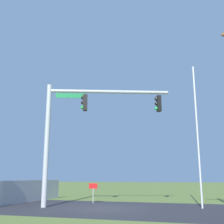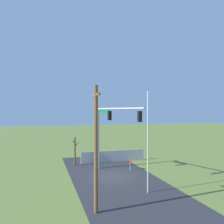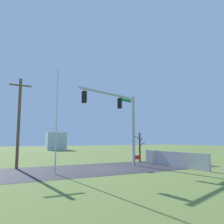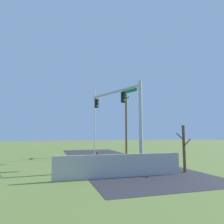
{
  "view_description": "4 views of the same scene",
  "coord_description": "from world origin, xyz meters",
  "px_view_note": "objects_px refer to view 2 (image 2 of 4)",
  "views": [
    {
      "loc": [
        -4.98,
        15.08,
        1.61
      ],
      "look_at": [
        -0.38,
        -0.21,
        5.27
      ],
      "focal_mm": 45.61,
      "sensor_mm": 36.0,
      "label": 1
    },
    {
      "loc": [
        -20.9,
        6.58,
        6.43
      ],
      "look_at": [
        0.31,
        -0.04,
        6.29
      ],
      "focal_mm": 36.02,
      "sensor_mm": 36.0,
      "label": 2
    },
    {
      "loc": [
        -9.5,
        -18.56,
        2.49
      ],
      "look_at": [
        -0.22,
        -1.26,
        4.89
      ],
      "focal_mm": 36.82,
      "sensor_mm": 36.0,
      "label": 3
    },
    {
      "loc": [
        18.34,
        -6.24,
        2.61
      ],
      "look_at": [
        -0.04,
        -0.73,
        4.72
      ],
      "focal_mm": 33.35,
      "sensor_mm": 36.0,
      "label": 4
    }
  ],
  "objects_px": {
    "signal_mast": "(108,126)",
    "bare_tree": "(75,151)",
    "utility_pole": "(96,147)",
    "flagpole": "(148,142)",
    "open_sign": "(130,162)"
  },
  "relations": [
    {
      "from": "signal_mast",
      "to": "bare_tree",
      "type": "relative_size",
      "value": 2.12
    },
    {
      "from": "utility_pole",
      "to": "bare_tree",
      "type": "distance_m",
      "value": 13.0
    },
    {
      "from": "flagpole",
      "to": "bare_tree",
      "type": "relative_size",
      "value": 2.41
    },
    {
      "from": "flagpole",
      "to": "open_sign",
      "type": "xyz_separation_m",
      "value": [
        6.57,
        -1.18,
        -3.06
      ]
    },
    {
      "from": "flagpole",
      "to": "utility_pole",
      "type": "distance_m",
      "value": 5.15
    },
    {
      "from": "signal_mast",
      "to": "flagpole",
      "type": "bearing_deg",
      "value": -168.51
    },
    {
      "from": "utility_pole",
      "to": "bare_tree",
      "type": "height_order",
      "value": "utility_pole"
    },
    {
      "from": "utility_pole",
      "to": "open_sign",
      "type": "xyz_separation_m",
      "value": [
        8.75,
        -5.84,
        -3.27
      ]
    },
    {
      "from": "utility_pole",
      "to": "open_sign",
      "type": "bearing_deg",
      "value": -33.73
    },
    {
      "from": "signal_mast",
      "to": "flagpole",
      "type": "height_order",
      "value": "flagpole"
    },
    {
      "from": "open_sign",
      "to": "bare_tree",
      "type": "bearing_deg",
      "value": 53.38
    },
    {
      "from": "utility_pole",
      "to": "signal_mast",
      "type": "bearing_deg",
      "value": -21.07
    },
    {
      "from": "bare_tree",
      "to": "open_sign",
      "type": "relative_size",
      "value": 2.7
    },
    {
      "from": "flagpole",
      "to": "bare_tree",
      "type": "distance_m",
      "value": 11.61
    },
    {
      "from": "bare_tree",
      "to": "signal_mast",
      "type": "bearing_deg",
      "value": -144.71
    }
  ]
}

